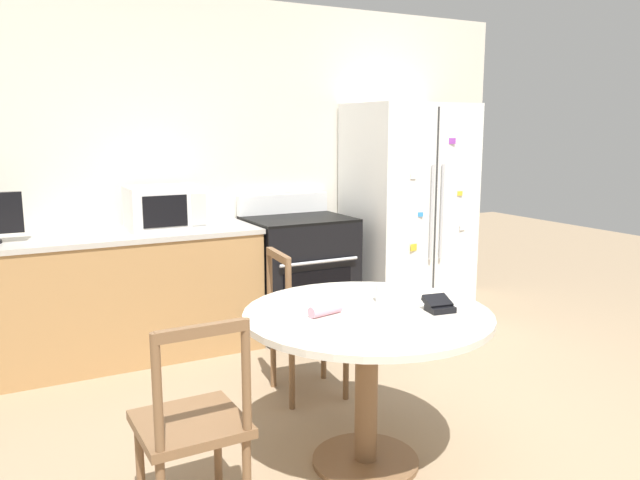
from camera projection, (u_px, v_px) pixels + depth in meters
The scene contains 12 objects.
ground_plane at pixel (426, 480), 2.90m from camera, with size 14.00×14.00×0.00m, color #9E8466.
back_wall at pixel (227, 168), 4.97m from camera, with size 5.20×0.10×2.60m.
kitchen_counter at pixel (98, 299), 4.31m from camera, with size 2.25×0.64×0.90m.
refrigerator at pixel (407, 212), 5.32m from camera, with size 0.93×0.79×1.82m.
oven_range at pixel (299, 273), 4.99m from camera, with size 0.79×0.68×1.08m.
microwave at pixel (165, 208), 4.43m from camera, with size 0.52×0.38×0.31m.
dining_table at pixel (367, 343), 2.94m from camera, with size 1.17×1.17×0.77m.
dining_chair_far at pixel (304, 326), 3.77m from camera, with size 0.46×0.46×0.90m.
dining_chair_left at pixel (192, 426), 2.50m from camera, with size 0.43×0.43×0.90m.
candle_glass at pixel (383, 294), 3.08m from camera, with size 0.08×0.08×0.09m.
folded_napkin at pixel (325, 310), 2.85m from camera, with size 0.17×0.08×0.05m.
wallet at pixel (439, 305), 2.92m from camera, with size 0.14×0.14×0.07m.
Camera 1 is at (-1.68, -2.11, 1.61)m, focal length 35.00 mm.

